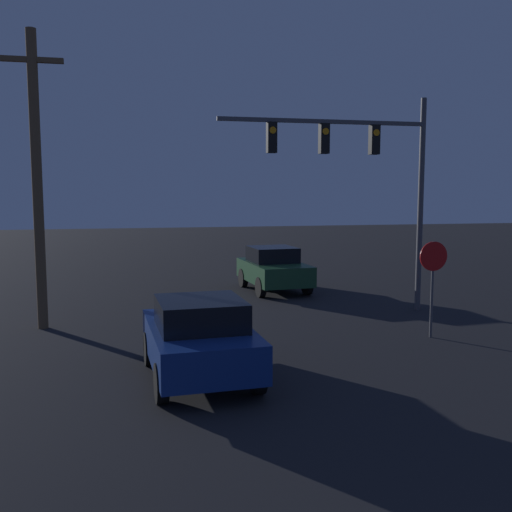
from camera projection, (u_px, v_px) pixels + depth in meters
name	position (u px, v px, depth m)	size (l,w,h in m)	color
car_near	(199.00, 338.00, 11.58)	(2.18, 3.90, 1.68)	navy
car_far	(274.00, 268.00, 22.00)	(2.25, 3.94, 1.68)	#1E4728
traffic_signal_mast	(365.00, 164.00, 17.58)	(6.63, 0.30, 6.72)	#4C4C51
stop_sign	(433.00, 270.00, 14.80)	(0.77, 0.07, 2.54)	#4C4C51
utility_pole	(37.00, 177.00, 15.54)	(1.62, 0.28, 8.13)	brown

